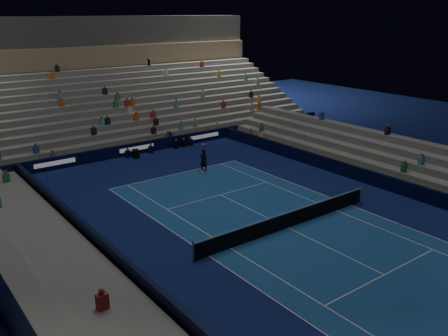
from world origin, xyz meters
TOP-DOWN VIEW (x-y plane):
  - ground at (0.00, 0.00)m, footprint 90.00×90.00m
  - court_surface at (0.00, 0.00)m, footprint 10.97×23.77m
  - sponsor_barrier_far at (0.00, 18.50)m, footprint 44.00×0.25m
  - sponsor_barrier_east at (9.70, 0.00)m, footprint 0.25×37.00m
  - sponsor_barrier_west at (-9.70, 0.00)m, footprint 0.25×37.00m
  - grandstand_main at (0.00, 27.90)m, footprint 44.00×15.20m
  - grandstand_east at (13.17, 0.00)m, footprint 5.00×37.00m
  - grandstand_west at (-13.17, 0.00)m, footprint 5.00×37.00m
  - tennis_net at (0.00, 0.00)m, footprint 12.90×0.10m
  - tennis_player at (1.95, 11.18)m, footprint 0.67×0.46m
  - broadcast_camera at (-0.53, 17.55)m, footprint 0.63×1.03m

SIDE VIEW (x-z plane):
  - ground at x=0.00m, z-range 0.00..0.00m
  - court_surface at x=0.00m, z-range 0.00..0.01m
  - broadcast_camera at x=-0.53m, z-range 0.01..0.69m
  - sponsor_barrier_far at x=0.00m, z-range 0.00..1.00m
  - sponsor_barrier_east at x=9.70m, z-range 0.00..1.00m
  - sponsor_barrier_west at x=-9.70m, z-range 0.00..1.00m
  - tennis_net at x=0.00m, z-range -0.05..1.05m
  - tennis_player at x=1.95m, z-range 0.00..1.77m
  - grandstand_east at x=13.17m, z-range -0.33..2.17m
  - grandstand_west at x=-13.17m, z-range -0.33..2.17m
  - grandstand_main at x=0.00m, z-range -2.22..8.98m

